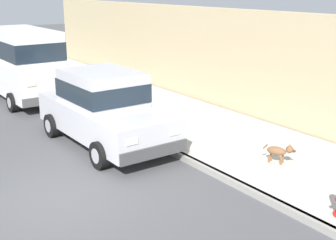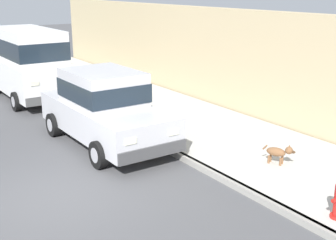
{
  "view_description": "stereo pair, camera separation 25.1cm",
  "coord_description": "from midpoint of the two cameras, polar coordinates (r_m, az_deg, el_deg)",
  "views": [
    {
      "loc": [
        -2.86,
        -7.83,
        3.98
      ],
      "look_at": [
        3.17,
        0.88,
        0.85
      ],
      "focal_mm": 48.71,
      "sensor_mm": 36.0,
      "label": 1
    },
    {
      "loc": [
        -2.65,
        -7.97,
        3.98
      ],
      "look_at": [
        3.17,
        0.88,
        0.85
      ],
      "focal_mm": 48.71,
      "sensor_mm": 36.0,
      "label": 2
    }
  ],
  "objects": [
    {
      "name": "curb",
      "position": [
        10.64,
        3.44,
        -5.13
      ],
      "size": [
        0.16,
        64.0,
        0.14
      ],
      "primitive_type": "cube",
      "color": "gray",
      "rests_on": "ground"
    },
    {
      "name": "sidewalk",
      "position": [
        11.74,
        10.52,
        -3.28
      ],
      "size": [
        3.6,
        64.0,
        0.14
      ],
      "primitive_type": "cube",
      "color": "#B7B5AD",
      "rests_on": "ground"
    },
    {
      "name": "dog_brown",
      "position": [
        10.47,
        14.38,
        -3.9
      ],
      "size": [
        0.39,
        0.71,
        0.49
      ],
      "color": "brown",
      "rests_on": "sidewalk"
    },
    {
      "name": "building_facade",
      "position": [
        17.28,
        1.84,
        8.69
      ],
      "size": [
        0.5,
        20.0,
        3.29
      ],
      "primitive_type": "cube",
      "color": "tan",
      "rests_on": "ground"
    },
    {
      "name": "car_silver_sedan",
      "position": [
        11.81,
        -7.32,
        1.63
      ],
      "size": [
        2.1,
        4.63,
        1.92
      ],
      "color": "#BCBCC1",
      "rests_on": "ground"
    },
    {
      "name": "ground_plane",
      "position": [
        9.26,
        -12.89,
        -9.42
      ],
      "size": [
        80.0,
        80.0,
        0.0
      ],
      "primitive_type": "plane",
      "color": "#4C4C4F"
    },
    {
      "name": "car_white_van",
      "position": [
        17.22,
        -16.72,
        7.15
      ],
      "size": [
        2.19,
        4.93,
        2.52
      ],
      "color": "white",
      "rests_on": "ground"
    }
  ]
}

